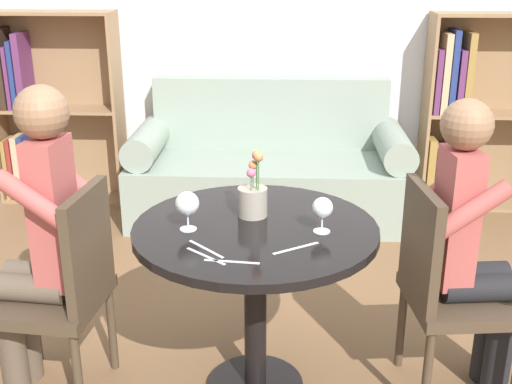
# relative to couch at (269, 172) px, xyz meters

# --- Properties ---
(back_wall) EXTENTS (5.20, 0.05, 2.70)m
(back_wall) POSITION_rel_couch_xyz_m (0.00, 0.42, 1.04)
(back_wall) COLOR silver
(back_wall) RESTS_ON ground_plane
(round_table) EXTENTS (0.95, 0.95, 0.75)m
(round_table) POSITION_rel_couch_xyz_m (0.00, -1.97, 0.29)
(round_table) COLOR black
(round_table) RESTS_ON ground_plane
(couch) EXTENTS (1.88, 0.80, 0.92)m
(couch) POSITION_rel_couch_xyz_m (0.00, 0.00, 0.00)
(couch) COLOR gray
(couch) RESTS_ON ground_plane
(bookshelf_left) EXTENTS (0.90, 0.28, 1.37)m
(bookshelf_left) POSITION_rel_couch_xyz_m (-1.65, 0.27, 0.37)
(bookshelf_left) COLOR #93704C
(bookshelf_left) RESTS_ON ground_plane
(bookshelf_right) EXTENTS (0.90, 0.28, 1.37)m
(bookshelf_right) POSITION_rel_couch_xyz_m (1.40, 0.27, 0.35)
(bookshelf_right) COLOR #93704C
(bookshelf_right) RESTS_ON ground_plane
(chair_left) EXTENTS (0.46, 0.46, 0.90)m
(chair_left) POSITION_rel_couch_xyz_m (-0.75, -2.02, 0.18)
(chair_left) COLOR #473828
(chair_left) RESTS_ON ground_plane
(chair_right) EXTENTS (0.46, 0.46, 0.90)m
(chair_right) POSITION_rel_couch_xyz_m (0.75, -1.94, 0.18)
(chair_right) COLOR #473828
(chair_right) RESTS_ON ground_plane
(person_left) EXTENTS (0.44, 0.37, 1.29)m
(person_left) POSITION_rel_couch_xyz_m (-0.84, -2.00, 0.37)
(person_left) COLOR brown
(person_left) RESTS_ON ground_plane
(person_right) EXTENTS (0.44, 0.37, 1.24)m
(person_right) POSITION_rel_couch_xyz_m (0.84, -1.92, 0.34)
(person_right) COLOR black
(person_right) RESTS_ON ground_plane
(wine_glass_left) EXTENTS (0.09, 0.09, 0.15)m
(wine_glass_left) POSITION_rel_couch_xyz_m (-0.25, -2.02, 0.54)
(wine_glass_left) COLOR white
(wine_glass_left) RESTS_ON round_table
(wine_glass_right) EXTENTS (0.08, 0.08, 0.14)m
(wine_glass_right) POSITION_rel_couch_xyz_m (0.25, -2.01, 0.53)
(wine_glass_right) COLOR white
(wine_glass_right) RESTS_ON round_table
(flower_vase) EXTENTS (0.12, 0.12, 0.27)m
(flower_vase) POSITION_rel_couch_xyz_m (-0.02, -1.87, 0.52)
(flower_vase) COLOR #9E9384
(flower_vase) RESTS_ON round_table
(knife_left_setting) EXTENTS (0.19, 0.03, 0.00)m
(knife_left_setting) POSITION_rel_couch_xyz_m (-0.06, -2.28, 0.44)
(knife_left_setting) COLOR silver
(knife_left_setting) RESTS_ON round_table
(fork_left_setting) EXTENTS (0.14, 0.14, 0.00)m
(fork_left_setting) POSITION_rel_couch_xyz_m (-0.16, -2.19, 0.44)
(fork_left_setting) COLOR silver
(fork_left_setting) RESTS_ON round_table
(knife_right_setting) EXTENTS (0.17, 0.11, 0.00)m
(knife_right_setting) POSITION_rel_couch_xyz_m (0.15, -2.17, 0.44)
(knife_right_setting) COLOR silver
(knife_right_setting) RESTS_ON round_table
(fork_right_setting) EXTENTS (0.15, 0.13, 0.00)m
(fork_right_setting) POSITION_rel_couch_xyz_m (-0.16, -2.25, 0.44)
(fork_right_setting) COLOR silver
(fork_right_setting) RESTS_ON round_table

